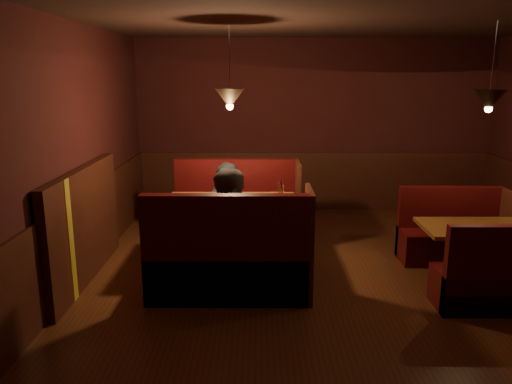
{
  "coord_description": "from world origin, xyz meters",
  "views": [
    {
      "loc": [
        -0.94,
        -5.01,
        2.32
      ],
      "look_at": [
        -0.97,
        0.77,
        0.95
      ],
      "focal_mm": 35.0,
      "sensor_mm": 36.0,
      "label": 1
    }
  ],
  "objects_px": {
    "main_bench_near": "(230,265)",
    "diner_b": "(234,215)",
    "second_table": "(474,241)",
    "second_bench_far": "(452,237)",
    "main_bench_far": "(237,218)",
    "main_table": "(233,216)",
    "second_bench_near": "(505,283)",
    "diner_a": "(225,193)"
  },
  "relations": [
    {
      "from": "second_bench_near",
      "to": "diner_a",
      "type": "distance_m",
      "value": 3.45
    },
    {
      "from": "main_bench_near",
      "to": "diner_b",
      "type": "distance_m",
      "value": 0.53
    },
    {
      "from": "second_bench_far",
      "to": "diner_b",
      "type": "distance_m",
      "value": 2.93
    },
    {
      "from": "main_bench_near",
      "to": "second_bench_near",
      "type": "bearing_deg",
      "value": -5.23
    },
    {
      "from": "main_table",
      "to": "diner_b",
      "type": "height_order",
      "value": "diner_b"
    },
    {
      "from": "main_table",
      "to": "second_bench_near",
      "type": "bearing_deg",
      "value": -22.38
    },
    {
      "from": "main_bench_near",
      "to": "second_bench_far",
      "type": "height_order",
      "value": "main_bench_near"
    },
    {
      "from": "main_bench_far",
      "to": "second_table",
      "type": "distance_m",
      "value": 3.03
    },
    {
      "from": "main_bench_far",
      "to": "second_table",
      "type": "relative_size",
      "value": 1.46
    },
    {
      "from": "main_table",
      "to": "second_table",
      "type": "xyz_separation_m",
      "value": [
        2.74,
        -0.44,
        -0.15
      ]
    },
    {
      "from": "second_table",
      "to": "diner_b",
      "type": "height_order",
      "value": "diner_b"
    },
    {
      "from": "main_table",
      "to": "second_table",
      "type": "distance_m",
      "value": 2.78
    },
    {
      "from": "main_table",
      "to": "main_bench_near",
      "type": "bearing_deg",
      "value": -88.87
    },
    {
      "from": "second_table",
      "to": "diner_a",
      "type": "relative_size",
      "value": 0.76
    },
    {
      "from": "main_table",
      "to": "diner_b",
      "type": "xyz_separation_m",
      "value": [
        0.05,
        -0.67,
        0.21
      ]
    },
    {
      "from": "main_bench_near",
      "to": "diner_b",
      "type": "height_order",
      "value": "diner_b"
    },
    {
      "from": "main_bench_far",
      "to": "second_bench_far",
      "type": "relative_size",
      "value": 1.32
    },
    {
      "from": "diner_a",
      "to": "diner_b",
      "type": "xyz_separation_m",
      "value": [
        0.18,
        -1.33,
        0.08
      ]
    },
    {
      "from": "main_bench_near",
      "to": "main_bench_far",
      "type": "bearing_deg",
      "value": 90.0
    },
    {
      "from": "second_table",
      "to": "second_bench_near",
      "type": "xyz_separation_m",
      "value": [
        0.03,
        -0.7,
        -0.2
      ]
    },
    {
      "from": "main_table",
      "to": "main_bench_near",
      "type": "height_order",
      "value": "main_bench_near"
    },
    {
      "from": "main_bench_far",
      "to": "second_table",
      "type": "bearing_deg",
      "value": -25.9
    },
    {
      "from": "second_table",
      "to": "second_bench_far",
      "type": "distance_m",
      "value": 0.73
    },
    {
      "from": "second_bench_far",
      "to": "diner_a",
      "type": "height_order",
      "value": "diner_a"
    },
    {
      "from": "second_bench_near",
      "to": "main_table",
      "type": "bearing_deg",
      "value": 157.62
    },
    {
      "from": "second_table",
      "to": "diner_a",
      "type": "distance_m",
      "value": 3.09
    },
    {
      "from": "second_bench_far",
      "to": "main_table",
      "type": "bearing_deg",
      "value": -174.51
    },
    {
      "from": "second_table",
      "to": "main_bench_far",
      "type": "bearing_deg",
      "value": 154.1
    },
    {
      "from": "second_bench_far",
      "to": "diner_a",
      "type": "xyz_separation_m",
      "value": [
        -2.9,
        0.4,
        0.48
      ]
    },
    {
      "from": "second_bench_far",
      "to": "second_bench_near",
      "type": "distance_m",
      "value": 1.41
    },
    {
      "from": "main_bench_near",
      "to": "second_table",
      "type": "height_order",
      "value": "main_bench_near"
    },
    {
      "from": "main_table",
      "to": "main_bench_far",
      "type": "relative_size",
      "value": 0.91
    },
    {
      "from": "main_bench_near",
      "to": "second_bench_near",
      "type": "xyz_separation_m",
      "value": [
        2.75,
        -0.25,
        -0.08
      ]
    },
    {
      "from": "main_bench_far",
      "to": "diner_b",
      "type": "height_order",
      "value": "diner_b"
    },
    {
      "from": "second_table",
      "to": "second_bench_near",
      "type": "distance_m",
      "value": 0.73
    },
    {
      "from": "main_bench_far",
      "to": "second_bench_far",
      "type": "height_order",
      "value": "main_bench_far"
    },
    {
      "from": "main_bench_far",
      "to": "main_bench_near",
      "type": "xyz_separation_m",
      "value": [
        0.0,
        -1.78,
        0.0
      ]
    },
    {
      "from": "main_bench_near",
      "to": "diner_a",
      "type": "xyz_separation_m",
      "value": [
        -0.14,
        1.56,
        0.4
      ]
    },
    {
      "from": "main_bench_far",
      "to": "diner_b",
      "type": "xyz_separation_m",
      "value": [
        0.03,
        -1.55,
        0.48
      ]
    },
    {
      "from": "second_bench_near",
      "to": "diner_b",
      "type": "distance_m",
      "value": 2.82
    },
    {
      "from": "second_bench_near",
      "to": "diner_a",
      "type": "xyz_separation_m",
      "value": [
        -2.9,
        1.81,
        0.48
      ]
    },
    {
      "from": "main_table",
      "to": "second_bench_far",
      "type": "xyz_separation_m",
      "value": [
        2.77,
        0.27,
        -0.35
      ]
    }
  ]
}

